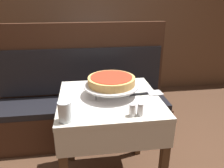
# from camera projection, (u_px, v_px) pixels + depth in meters

# --- Properties ---
(dining_table_front) EXTENTS (0.71, 0.71, 0.78)m
(dining_table_front) POSITION_uv_depth(u_px,v_px,m) (109.00, 112.00, 1.59)
(dining_table_front) COLOR beige
(dining_table_front) RESTS_ON ground_plane
(dining_table_rear) EXTENTS (0.67, 0.67, 0.79)m
(dining_table_rear) POSITION_uv_depth(u_px,v_px,m) (95.00, 60.00, 2.89)
(dining_table_rear) COLOR #194799
(dining_table_rear) RESTS_ON ground_plane
(booth_bench) EXTENTS (1.77, 0.47, 1.21)m
(booth_bench) POSITION_uv_depth(u_px,v_px,m) (83.00, 108.00, 2.32)
(booth_bench) COLOR #3D2316
(booth_bench) RESTS_ON ground_plane
(back_wall_panel) EXTENTS (6.00, 0.04, 2.40)m
(back_wall_panel) POSITION_uv_depth(u_px,v_px,m) (92.00, 15.00, 3.18)
(back_wall_panel) COLOR brown
(back_wall_panel) RESTS_ON ground_plane
(pizza_pan_stand) EXTENTS (0.39, 0.39, 0.08)m
(pizza_pan_stand) POSITION_uv_depth(u_px,v_px,m) (111.00, 86.00, 1.55)
(pizza_pan_stand) COLOR #ADADB2
(pizza_pan_stand) RESTS_ON dining_table_front
(deep_dish_pizza) EXTENTS (0.33, 0.33, 0.06)m
(deep_dish_pizza) POSITION_uv_depth(u_px,v_px,m) (111.00, 80.00, 1.54)
(deep_dish_pizza) COLOR tan
(deep_dish_pizza) RESTS_ON pizza_pan_stand
(pizza_server) EXTENTS (0.31, 0.10, 0.01)m
(pizza_server) POSITION_uv_depth(u_px,v_px,m) (144.00, 94.00, 1.59)
(pizza_server) COLOR #BCBCC1
(pizza_server) RESTS_ON dining_table_front
(water_glass_near) EXTENTS (0.08, 0.08, 0.12)m
(water_glass_near) POSITION_uv_depth(u_px,v_px,m) (65.00, 111.00, 1.23)
(water_glass_near) COLOR silver
(water_glass_near) RESTS_ON dining_table_front
(salt_shaker) EXTENTS (0.04, 0.04, 0.07)m
(salt_shaker) POSITION_uv_depth(u_px,v_px,m) (132.00, 110.00, 1.29)
(salt_shaker) COLOR silver
(salt_shaker) RESTS_ON dining_table_front
(pepper_shaker) EXTENTS (0.04, 0.04, 0.08)m
(pepper_shaker) POSITION_uv_depth(u_px,v_px,m) (140.00, 109.00, 1.29)
(pepper_shaker) COLOR silver
(pepper_shaker) RESTS_ON dining_table_front
(condiment_caddy) EXTENTS (0.15, 0.15, 0.14)m
(condiment_caddy) POSITION_uv_depth(u_px,v_px,m) (93.00, 48.00, 2.86)
(condiment_caddy) COLOR black
(condiment_caddy) RESTS_ON dining_table_rear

